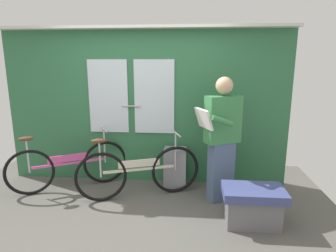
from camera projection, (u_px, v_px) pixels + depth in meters
name	position (u px, v px, depth m)	size (l,w,h in m)	color
ground_plane	(129.00, 224.00, 3.41)	(5.29, 4.17, 0.04)	#56544F
train_door_wall	(144.00, 104.00, 4.38)	(4.29, 0.28, 2.35)	#2D6B42
bicycle_near_door	(139.00, 172.00, 3.98)	(1.64, 0.71, 0.90)	black
bicycle_leaning_behind	(69.00, 165.00, 4.25)	(1.54, 0.89, 0.88)	black
passenger_reading_newspaper	(222.00, 137.00, 3.78)	(0.63, 0.57, 1.67)	slate
trash_bin_by_wall	(175.00, 168.00, 4.34)	(0.33, 0.28, 0.60)	gray
bench_seat_corner	(253.00, 205.00, 3.32)	(0.70, 0.44, 0.45)	#3D477F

